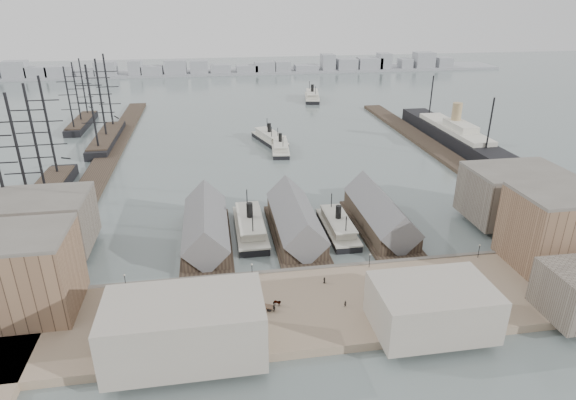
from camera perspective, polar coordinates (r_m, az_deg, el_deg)
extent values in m
plane|color=#546161|center=(129.20, 2.17, -7.67)|extent=(900.00, 900.00, 0.00)
cube|color=#85705A|center=(112.36, 4.22, -12.42)|extent=(180.00, 30.00, 2.00)
cube|color=#59544C|center=(124.26, 2.65, -8.44)|extent=(180.00, 1.20, 2.30)
cube|color=#2D231C|center=(223.18, -20.64, 4.70)|extent=(10.00, 220.00, 1.60)
cube|color=#2D231C|center=(231.97, 16.95, 5.86)|extent=(10.00, 180.00, 1.60)
cube|color=#2D231C|center=(140.84, -9.60, -4.93)|extent=(14.00, 42.00, 1.20)
cube|color=#2D231C|center=(140.31, -9.69, -3.62)|extent=(12.00, 36.00, 5.00)
cube|color=#59595B|center=(139.16, -9.76, -2.67)|extent=(12.60, 37.00, 12.60)
cube|color=#2D231C|center=(142.61, 0.91, -4.20)|extent=(14.00, 42.00, 1.20)
cube|color=#2D231C|center=(142.08, 0.85, -2.90)|extent=(12.00, 36.00, 5.00)
cube|color=#59595B|center=(140.95, 0.85, -1.96)|extent=(12.60, 37.00, 12.60)
cube|color=#2D231C|center=(148.96, 10.82, -3.38)|extent=(14.00, 42.00, 1.20)
cube|color=#2D231C|center=(148.46, 10.78, -2.14)|extent=(12.00, 36.00, 5.00)
cube|color=#59595B|center=(147.38, 10.86, -1.22)|extent=(12.60, 37.00, 12.60)
cube|color=#60564C|center=(146.74, -27.26, -2.51)|extent=(26.00, 20.00, 14.00)
cube|color=brown|center=(142.06, 30.46, -2.89)|extent=(30.00, 18.00, 19.00)
cube|color=#60564C|center=(163.39, 25.19, 0.59)|extent=(28.00, 20.00, 15.00)
cube|color=gray|center=(105.84, 16.70, -12.03)|extent=(24.00, 16.00, 10.00)
cube|color=gray|center=(96.54, -12.11, -14.61)|extent=(30.00, 16.00, 12.00)
cylinder|color=black|center=(121.33, -18.72, -9.19)|extent=(0.16, 0.16, 3.60)
sphere|color=beige|center=(120.36, -18.84, -8.43)|extent=(0.44, 0.44, 0.44)
cylinder|color=black|center=(119.49, -4.28, -8.40)|extent=(0.16, 0.16, 3.60)
sphere|color=beige|center=(118.51, -4.31, -7.62)|extent=(0.44, 0.44, 0.44)
cylinder|color=black|center=(125.05, 9.64, -7.14)|extent=(0.16, 0.16, 3.60)
sphere|color=beige|center=(124.10, 9.70, -6.38)|extent=(0.44, 0.44, 0.44)
cylinder|color=black|center=(137.09, 21.67, -5.70)|extent=(0.16, 0.16, 3.60)
sphere|color=beige|center=(136.23, 21.79, -5.00)|extent=(0.44, 0.44, 0.44)
cube|color=gray|center=(453.72, -6.55, 14.91)|extent=(500.00, 40.00, 2.00)
cube|color=gray|center=(469.30, -29.57, 13.22)|extent=(18.77, 14.00, 15.03)
cube|color=gray|center=(464.27, -27.53, 13.22)|extent=(17.36, 14.00, 10.23)
cube|color=gray|center=(459.31, -25.42, 13.51)|extent=(20.65, 14.00, 10.28)
cube|color=gray|center=(454.24, -22.71, 13.67)|extent=(14.71, 14.00, 7.23)
cube|color=gray|center=(450.62, -20.79, 14.27)|extent=(17.63, 14.00, 13.23)
cube|color=gray|center=(446.61, -17.62, 14.63)|extent=(10.74, 14.00, 13.58)
cube|color=gray|center=(445.30, -15.80, 14.49)|extent=(18.06, 14.00, 8.64)
cube|color=gray|center=(443.30, -13.19, 15.01)|extent=(18.55, 14.00, 13.29)
cube|color=gray|center=(442.58, -10.49, 15.16)|extent=(15.33, 14.00, 12.47)
cube|color=gray|center=(442.92, -8.01, 15.07)|extent=(17.56, 14.00, 8.72)
cube|color=gray|center=(444.20, -4.90, 15.16)|extent=(18.76, 14.00, 7.63)
cube|color=gray|center=(445.53, -2.80, 15.42)|extent=(17.61, 14.00, 10.35)
cube|color=gray|center=(447.66, -0.66, 15.48)|extent=(13.38, 14.00, 10.30)
cube|color=gray|center=(451.62, 2.15, 15.31)|extent=(20.73, 14.00, 6.75)
cube|color=gray|center=(455.38, 4.73, 15.87)|extent=(11.51, 14.00, 15.57)
cube|color=gray|center=(460.22, 6.96, 15.59)|extent=(18.17, 14.00, 11.26)
cube|color=gray|center=(466.60, 9.62, 15.58)|extent=(21.81, 14.00, 11.83)
cube|color=gray|center=(470.94, 11.30, 15.76)|extent=(11.12, 14.00, 15.50)
cube|color=gray|center=(478.75, 13.68, 15.37)|extent=(10.90, 14.00, 10.29)
cube|color=gray|center=(485.64, 15.77, 15.59)|extent=(17.95, 14.00, 15.72)
cube|color=gray|center=(494.55, 17.92, 15.17)|extent=(14.21, 14.00, 10.51)
cube|color=black|center=(145.12, -4.48, -3.61)|extent=(8.34, 29.19, 1.88)
cube|color=beige|center=(144.51, -4.50, -3.13)|extent=(8.76, 29.19, 0.52)
cube|color=beige|center=(143.87, -4.52, -2.61)|extent=(6.78, 20.85, 2.29)
cube|color=beige|center=(143.24, -4.54, -2.08)|extent=(7.30, 22.94, 0.42)
cylinder|color=black|center=(142.27, -4.57, -1.25)|extent=(1.88, 1.88, 4.69)
cylinder|color=black|center=(150.92, -4.88, 0.15)|extent=(0.31, 0.31, 6.26)
cylinder|color=black|center=(133.91, -4.21, -2.98)|extent=(0.31, 0.31, 6.26)
cube|color=black|center=(145.85, 5.90, -3.56)|extent=(7.48, 26.18, 1.68)
cube|color=beige|center=(145.30, 5.92, -3.13)|extent=(7.85, 26.18, 0.47)
cube|color=beige|center=(144.73, 5.94, -2.67)|extent=(6.08, 18.70, 2.06)
cube|color=beige|center=(144.16, 5.96, -2.20)|extent=(6.54, 20.57, 0.37)
cylinder|color=black|center=(143.29, 5.99, -1.46)|extent=(1.68, 1.68, 4.21)
cylinder|color=black|center=(150.77, 5.17, -0.20)|extent=(0.28, 0.28, 5.61)
cylinder|color=black|center=(136.08, 6.89, -3.00)|extent=(0.28, 0.28, 5.61)
cube|color=black|center=(220.20, -0.91, 5.98)|extent=(9.82, 25.73, 1.61)
cube|color=beige|center=(219.85, -0.92, 6.27)|extent=(10.18, 25.77, 0.45)
cube|color=beige|center=(219.49, -0.92, 6.59)|extent=(7.72, 18.46, 1.97)
cube|color=beige|center=(219.13, -0.92, 6.90)|extent=(8.36, 20.29, 0.36)
cylinder|color=black|center=(218.58, -0.92, 7.40)|extent=(1.61, 1.61, 4.04)
cylinder|color=black|center=(226.32, -1.23, 7.91)|extent=(0.27, 0.27, 5.38)
cylinder|color=black|center=(210.97, -0.60, 6.76)|extent=(0.27, 0.27, 5.38)
cube|color=black|center=(234.60, -2.22, 7.08)|extent=(15.11, 28.47, 1.76)
cube|color=beige|center=(234.25, -2.22, 7.38)|extent=(15.49, 28.58, 0.49)
cube|color=beige|center=(233.88, -2.23, 7.71)|extent=(11.53, 20.55, 2.15)
cube|color=beige|center=(233.51, -2.23, 8.03)|extent=(12.55, 22.56, 0.39)
cylinder|color=black|center=(232.95, -2.24, 8.54)|extent=(1.76, 1.76, 4.40)
cylinder|color=black|center=(241.46, -2.50, 9.02)|extent=(0.29, 0.29, 5.87)
cylinder|color=black|center=(224.58, -1.95, 7.93)|extent=(0.29, 0.29, 5.87)
cube|color=black|center=(331.21, 2.88, 11.91)|extent=(14.22, 31.86, 1.98)
cube|color=beige|center=(330.93, 2.89, 12.16)|extent=(14.66, 31.94, 0.55)
cube|color=beige|center=(330.63, 2.89, 12.42)|extent=(11.01, 22.91, 2.42)
cube|color=beige|center=(330.34, 2.90, 12.68)|extent=(11.95, 25.17, 0.44)
cylinder|color=black|center=(329.90, 2.91, 13.09)|extent=(1.98, 1.98, 4.95)
cylinder|color=black|center=(339.47, 2.55, 13.35)|extent=(0.33, 0.33, 6.59)
cylinder|color=black|center=(320.44, 3.28, 12.74)|extent=(0.33, 0.33, 6.59)
cube|color=black|center=(181.45, -27.36, -0.25)|extent=(9.75, 67.14, 3.90)
cube|color=#2D231C|center=(180.65, -27.49, 0.41)|extent=(9.20, 60.43, 0.65)
cylinder|color=black|center=(168.32, -29.32, 4.85)|extent=(0.87, 0.87, 36.82)
cylinder|color=black|center=(182.54, -27.82, 6.41)|extent=(0.87, 0.87, 36.82)
cylinder|color=black|center=(196.97, -26.53, 7.73)|extent=(0.87, 0.87, 36.82)
cube|color=black|center=(247.92, -20.65, 6.74)|extent=(9.59, 55.38, 3.83)
cube|color=#2D231C|center=(247.35, -20.73, 7.23)|extent=(9.05, 49.85, 0.64)
cylinder|color=black|center=(225.02, -22.20, 10.06)|extent=(0.85, 0.85, 36.21)
cylinder|color=black|center=(243.58, -21.30, 11.10)|extent=(0.85, 0.85, 36.21)
cylinder|color=black|center=(262.27, -20.53, 11.99)|extent=(0.85, 0.85, 36.21)
cube|color=black|center=(285.65, -23.25, 8.34)|extent=(8.22, 45.65, 3.29)
cube|color=#2D231C|center=(285.22, -23.31, 8.71)|extent=(7.76, 41.08, 0.55)
cylinder|color=black|center=(267.13, -24.55, 10.89)|extent=(0.73, 0.73, 31.04)
cylinder|color=black|center=(282.34, -23.79, 11.59)|extent=(0.73, 0.73, 31.04)
cylinder|color=black|center=(297.63, -23.10, 12.21)|extent=(0.73, 0.73, 31.04)
cube|color=black|center=(246.03, 19.01, 7.12)|extent=(13.19, 96.37, 6.09)
cube|color=beige|center=(245.01, 19.13, 8.03)|extent=(11.16, 55.79, 2.03)
cube|color=beige|center=(240.10, 19.76, 8.28)|extent=(8.11, 20.29, 3.04)
cylinder|color=tan|center=(243.39, 19.35, 9.64)|extent=(4.46, 4.46, 10.14)
cube|color=black|center=(139.78, 27.77, -6.93)|extent=(3.75, 9.93, 0.82)
cube|color=#313B2A|center=(138.99, 27.90, -6.31)|extent=(3.92, 10.45, 2.65)
cube|color=#59595B|center=(138.33, 28.02, -5.77)|extent=(4.18, 10.88, 0.31)
imported|color=black|center=(116.36, -17.45, -11.07)|extent=(1.58, 1.41, 1.72)
cube|color=#3F2D21|center=(116.76, -18.74, -11.11)|extent=(2.62, 1.54, 0.25)
cylinder|color=black|center=(116.38, -18.76, -11.44)|extent=(1.10, 0.10, 1.10)
cylinder|color=black|center=(117.53, -18.67, -11.06)|extent=(1.10, 0.10, 1.10)
imported|color=black|center=(109.89, -1.31, -12.10)|extent=(2.16, 1.69, 1.66)
cube|color=#3F2D21|center=(108.66, -2.46, -12.54)|extent=(3.00, 2.52, 0.25)
cylinder|color=black|center=(108.40, -2.25, -12.86)|extent=(1.02, 0.57, 1.10)
cylinder|color=black|center=(109.34, -2.67, -12.51)|extent=(1.02, 0.57, 1.10)
imported|color=black|center=(115.35, 14.97, -11.13)|extent=(1.48, 1.68, 1.56)
cube|color=#3F2D21|center=(114.12, 13.82, -11.33)|extent=(2.75, 1.77, 0.25)
cylinder|color=black|center=(113.83, 13.98, -11.67)|extent=(1.10, 0.20, 1.10)
cylinder|color=black|center=(114.81, 13.64, -11.29)|extent=(1.10, 0.20, 1.10)
imported|color=black|center=(118.60, -24.31, -11.48)|extent=(0.72, 0.81, 1.82)
imported|color=black|center=(110.13, -14.97, -12.88)|extent=(1.12, 1.09, 1.82)
imported|color=black|center=(114.48, -9.29, -10.82)|extent=(1.15, 0.73, 1.68)
imported|color=black|center=(108.41, -1.68, -12.66)|extent=(0.91, 1.04, 1.68)
imported|color=black|center=(117.91, 4.34, -9.46)|extent=(0.69, 0.88, 1.58)
imported|color=black|center=(110.39, 6.81, -12.12)|extent=(0.72, 0.71, 1.60)
imported|color=black|center=(124.60, 14.63, -8.24)|extent=(1.06, 0.99, 1.73)
imported|color=black|center=(118.05, 21.26, -11.14)|extent=(1.10, 1.23, 1.66)
imported|color=black|center=(125.06, 18.43, -8.59)|extent=(1.03, 1.08, 1.80)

